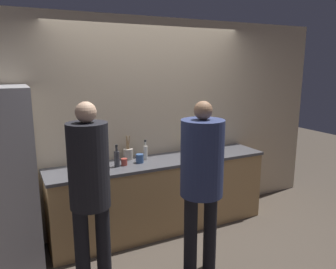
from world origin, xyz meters
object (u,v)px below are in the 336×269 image
Objects in this scene: bottle_dark at (117,158)px; cup_blue at (140,158)px; person_left at (90,184)px; bottle_clear at (145,152)px; fruit_bowl at (194,149)px; cup_red at (124,162)px; person_center at (202,171)px; utensil_crock at (128,154)px.

cup_blue is (0.29, 0.03, -0.05)m from bottle_dark.
person_left is 7.14× the size of bottle_clear.
bottle_clear is (0.40, 0.11, -0.00)m from bottle_dark.
fruit_bowl is at bearing 30.18° from person_left.
bottle_clear is 3.06× the size of cup_red.
bottle_dark is at bearing -172.36° from fruit_bowl.
bottle_dark is at bearing -172.25° from cup_red.
bottle_dark is at bearing 118.76° from person_center.
person_left is 1.22m from utensil_crock.
bottle_clear is 0.15m from cup_blue.
fruit_bowl is 3.41× the size of cup_red.
fruit_bowl is 2.62× the size of cup_blue.
fruit_bowl is (1.60, 0.93, -0.10)m from person_left.
person_left is 6.82× the size of bottle_dark.
person_left is 1.02× the size of person_center.
bottle_dark is 1.05× the size of bottle_clear.
bottle_dark reaches higher than fruit_bowl.
cup_blue is at bearing 4.31° from cup_red.
utensil_crock is at bearing 110.86° from cup_blue.
utensil_crock is (-0.31, 1.17, -0.08)m from person_center.
cup_red is at bearing 7.75° from bottle_dark.
bottle_dark is (-0.21, -0.22, 0.03)m from utensil_crock.
bottle_dark is 2.46× the size of cup_blue.
cup_red is (-0.12, -0.21, -0.03)m from utensil_crock.
person_left reaches higher than fruit_bowl.
person_center is at bearing -76.37° from cup_blue.
fruit_bowl is at bearing 8.42° from cup_blue.
bottle_dark is (0.49, 0.78, -0.04)m from person_left.
bottle_clear is at bearing 45.24° from person_left.
cup_red is (-1.02, -0.14, -0.00)m from fruit_bowl.
person_center is 1.02m from cup_blue.
fruit_bowl is 0.83m from cup_blue.
fruit_bowl is 1.11× the size of bottle_clear.
bottle_clear is (-0.13, 1.07, -0.06)m from person_center.
fruit_bowl is 0.90m from utensil_crock.
bottle_dark is at bearing 57.90° from person_left.
person_center is at bearing -65.82° from cup_red.
utensil_crock reaches higher than cup_blue.
fruit_bowl is at bearing 62.21° from person_center.
bottle_clear reaches higher than cup_red.
utensil_crock is 2.84× the size of cup_blue.
person_left is at bearing -149.82° from fruit_bowl.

